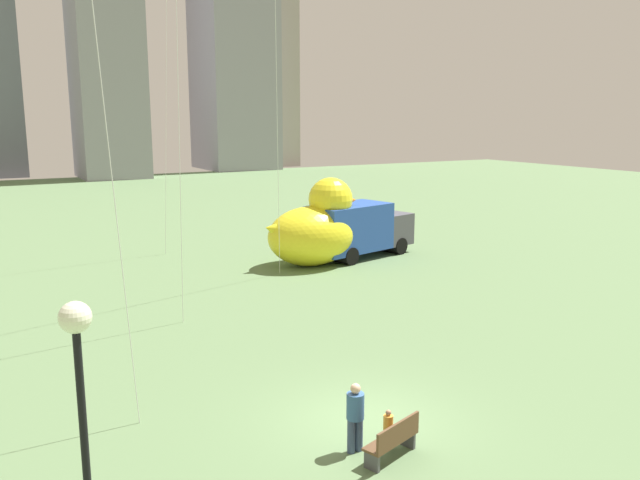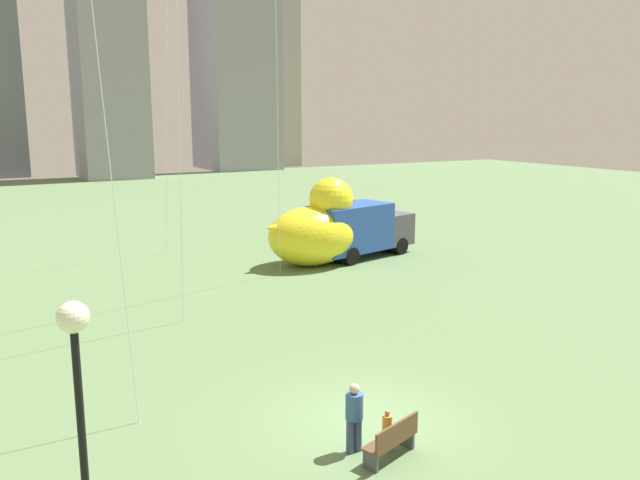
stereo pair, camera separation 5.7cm
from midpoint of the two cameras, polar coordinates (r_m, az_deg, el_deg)
name	(u,v)px [view 1 (the left image)]	position (r m, az deg, el deg)	size (l,w,h in m)	color
ground_plane	(367,421)	(16.54, 4.02, -15.55)	(140.00, 140.00, 0.00)	#5D7B50
park_bench	(394,439)	(14.76, 6.37, -17.01)	(1.55, 0.90, 0.90)	brown
person_adult	(355,414)	(14.80, 3.00, -15.06)	(0.39, 0.39, 1.61)	#38476B
person_child	(388,427)	(15.17, 5.89, -16.04)	(0.22, 0.22, 0.91)	silver
giant_inflatable_duck	(315,228)	(32.12, -0.51, 1.03)	(5.22, 3.35, 4.33)	yellow
lamppost	(80,376)	(10.19, -20.54, -11.17)	(0.47, 0.47, 4.78)	black
box_truck	(358,230)	(34.00, 3.35, 0.89)	(6.45, 3.67, 2.85)	#264CA5
city_skyline	(184,46)	(90.44, -11.88, 16.36)	(42.74, 20.28, 41.97)	slate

